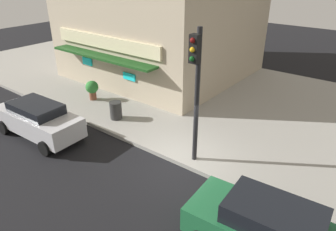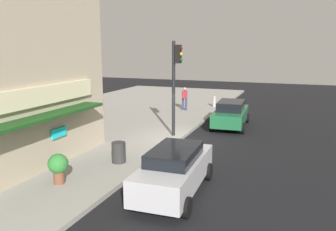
{
  "view_description": "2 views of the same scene",
  "coord_description": "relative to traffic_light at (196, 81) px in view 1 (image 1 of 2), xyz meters",
  "views": [
    {
      "loc": [
        5.84,
        -8.19,
        7.1
      ],
      "look_at": [
        -1.44,
        1.2,
        1.27
      ],
      "focal_mm": 33.45,
      "sensor_mm": 36.0,
      "label": 1
    },
    {
      "loc": [
        -16.59,
        -5.67,
        4.91
      ],
      "look_at": [
        -0.86,
        0.4,
        1.53
      ],
      "focal_mm": 36.37,
      "sensor_mm": 36.0,
      "label": 2
    }
  ],
  "objects": [
    {
      "name": "parked_car_silver",
      "position": [
        -6.67,
        -2.39,
        -2.58
      ],
      "size": [
        4.49,
        2.07,
        1.61
      ],
      "color": "#B7B7BC",
      "rests_on": "ground_plane"
    },
    {
      "name": "potted_plant_by_doorway",
      "position": [
        -7.75,
        1.57,
        -2.6
      ],
      "size": [
        0.71,
        0.71,
        1.09
      ],
      "color": "brown",
      "rests_on": "sidewalk"
    },
    {
      "name": "ground_plane",
      "position": [
        -0.37,
        -0.45,
        -3.43
      ],
      "size": [
        65.86,
        65.86,
        0.0
      ],
      "primitive_type": "plane",
      "color": "black"
    },
    {
      "name": "corner_building",
      "position": [
        -7.76,
        7.86,
        1.08
      ],
      "size": [
        10.4,
        10.84,
        8.66
      ],
      "color": "tan",
      "rests_on": "sidewalk"
    },
    {
      "name": "trash_can",
      "position": [
        -4.99,
        0.71,
        -2.82
      ],
      "size": [
        0.58,
        0.58,
        0.87
      ],
      "primitive_type": "cylinder",
      "color": "#2D2D2D",
      "rests_on": "sidewalk"
    },
    {
      "name": "traffic_light",
      "position": [
        0.0,
        0.0,
        0.0
      ],
      "size": [
        0.32,
        0.58,
        5.08
      ],
      "color": "black",
      "rests_on": "sidewalk"
    },
    {
      "name": "parked_car_green",
      "position": [
        3.94,
        -2.27,
        -2.59
      ],
      "size": [
        4.57,
        2.23,
        1.63
      ],
      "color": "#1E6038",
      "rests_on": "ground_plane"
    },
    {
      "name": "sidewalk",
      "position": [
        -0.37,
        6.21,
        -3.34
      ],
      "size": [
        43.91,
        13.32,
        0.17
      ],
      "primitive_type": "cube",
      "color": "gray",
      "rests_on": "ground_plane"
    }
  ]
}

